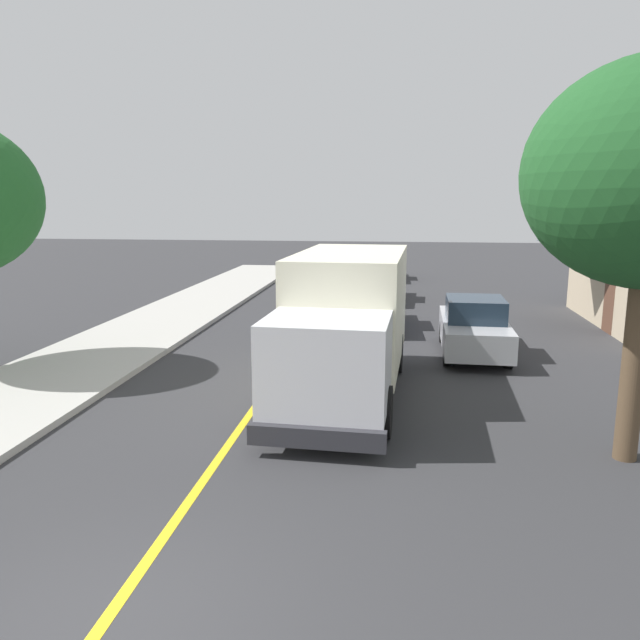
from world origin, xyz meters
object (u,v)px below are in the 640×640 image
Objects in this scene: box_truck at (347,318)px; parked_car_mid at (376,282)px; parked_car_near at (371,304)px; parked_car_far at (379,265)px; parked_van_across at (474,328)px.

parked_car_mid is (0.17, 13.49, -0.97)m from box_truck.
parked_car_mid is at bearing 90.42° from parked_car_near.
box_truck reaches higher than parked_car_far.
parked_car_far is at bearing 90.82° from parked_car_near.
box_truck is 1.63× the size of parked_car_near.
box_truck is 13.53m from parked_car_mid.
parked_van_across is (3.11, -3.62, 0.00)m from parked_car_near.
parked_car_near is 1.00× the size of parked_car_mid.
parked_car_mid and parked_van_across have the same top height.
box_truck is at bearing -129.52° from parked_van_across.
parked_car_near is 5.84m from parked_car_mid.
parked_car_mid is 9.97m from parked_van_across.
parked_car_near is (0.22, 7.66, -0.97)m from box_truck.
parked_car_mid is at bearing -88.87° from parked_car_far.
box_truck is 5.32m from parked_van_across.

